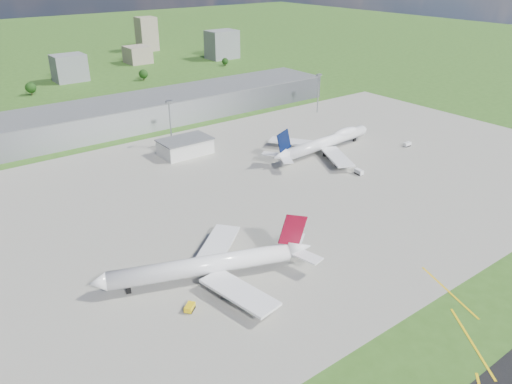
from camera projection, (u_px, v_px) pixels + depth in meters
ground at (129, 134)px, 295.37m from camera, size 1400.00×1400.00×0.00m
apron at (253, 192)px, 221.53m from camera, size 360.00×190.00×0.08m
terminal at (117, 116)px, 302.99m from camera, size 300.00×42.00×15.00m
ops_building at (185, 147)px, 263.09m from camera, size 26.00×16.00×8.00m
mast_center at (170, 115)px, 268.07m from camera, size 3.50×2.00×25.90m
mast_east at (318, 86)px, 328.21m from camera, size 3.50×2.00×25.90m
airliner_red_twin at (210, 265)px, 159.71m from camera, size 69.28×52.54×19.72m
airliner_blue_quad at (326, 142)px, 266.01m from camera, size 73.94×57.82×19.30m
tug_yellow at (190, 308)px, 147.05m from camera, size 4.44×4.16×1.91m
van_white_near at (359, 172)px, 239.42m from camera, size 2.79×5.14×2.51m
van_white_far at (407, 144)px, 275.04m from camera, size 4.55×2.28×2.35m
bldg_c at (69, 68)px, 416.95m from camera, size 26.00×20.00×22.00m
bldg_ce at (138, 55)px, 490.81m from camera, size 22.00×24.00×16.00m
bldg_e at (222, 45)px, 510.37m from camera, size 30.00×22.00×28.00m
bldg_tall_e at (147, 34)px, 551.67m from camera, size 20.00×18.00×36.00m
tree_c at (31, 88)px, 375.66m from camera, size 8.10×8.10×9.90m
tree_e at (143, 74)px, 421.40m from camera, size 7.65×7.65×9.35m
tree_far_e at (225, 61)px, 478.24m from camera, size 6.30×6.30×7.70m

